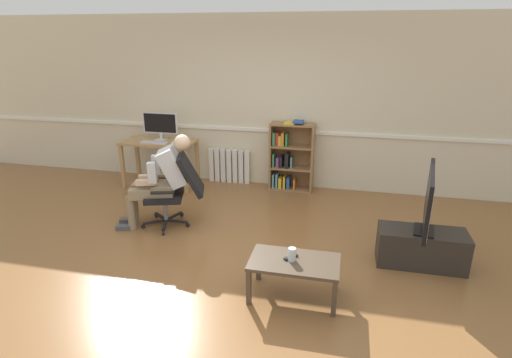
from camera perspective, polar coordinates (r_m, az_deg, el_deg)
ground_plane at (r=4.58m, az=-4.29°, el=-11.65°), size 18.00×18.00×0.00m
back_wall at (r=6.58m, az=2.26°, el=10.58°), size 12.00×0.13×2.70m
computer_desk at (r=6.82m, az=-13.45°, el=4.26°), size 1.18×0.58×0.76m
imac_monitor at (r=6.79m, az=-13.34°, el=7.53°), size 0.59×0.14×0.45m
keyboard at (r=6.67m, az=-14.12°, el=5.02°), size 0.43×0.12×0.02m
computer_mouse at (r=6.55m, az=-11.49°, el=5.01°), size 0.06×0.10×0.03m
bookshelf at (r=6.50m, az=4.66°, el=3.06°), size 0.69×0.29×1.13m
radiator at (r=6.88m, az=-3.76°, el=1.86°), size 0.70×0.08×0.57m
office_chair at (r=5.32m, az=-11.15°, el=-1.20°), size 0.84×0.68×0.96m
person_seated at (r=5.30m, az=-13.25°, el=0.07°), size 1.00×0.58×1.22m
tv_stand at (r=4.79m, az=22.22°, el=-8.94°), size 0.92×0.39×0.40m
tv_screen at (r=4.57m, az=23.12°, el=-2.77°), size 0.25×0.99×0.67m
coffee_table at (r=3.89m, az=5.40°, el=-12.01°), size 0.84×0.48×0.39m
drinking_glass at (r=3.84m, az=5.08°, el=-10.51°), size 0.07×0.07×0.13m
spare_remote at (r=3.90m, az=4.93°, el=-10.89°), size 0.13×0.13×0.02m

